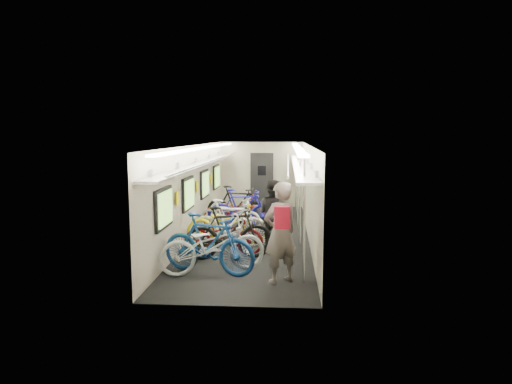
# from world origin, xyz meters

# --- Properties ---
(train_car_shell) EXTENTS (10.00, 10.00, 10.00)m
(train_car_shell) POSITION_xyz_m (-0.36, 0.71, 1.66)
(train_car_shell) COLOR black
(train_car_shell) RESTS_ON ground
(bicycle_0) EXTENTS (2.21, 1.52, 1.10)m
(bicycle_0) POSITION_xyz_m (-0.48, -3.29, 0.55)
(bicycle_0) COLOR silver
(bicycle_0) RESTS_ON ground
(bicycle_1) EXTENTS (2.03, 1.14, 1.17)m
(bicycle_1) POSITION_xyz_m (-0.56, -3.35, 0.59)
(bicycle_1) COLOR navy
(bicycle_1) RESTS_ON ground
(bicycle_2) EXTENTS (1.78, 0.65, 0.93)m
(bicycle_2) POSITION_xyz_m (-0.46, -1.93, 0.46)
(bicycle_2) COLOR maroon
(bicycle_2) RESTS_ON ground
(bicycle_3) EXTENTS (2.00, 0.98, 1.16)m
(bicycle_3) POSITION_xyz_m (-0.30, -2.28, 0.58)
(bicycle_3) COLOR black
(bicycle_3) RESTS_ON ground
(bicycle_4) EXTENTS (2.06, 1.02, 1.04)m
(bicycle_4) POSITION_xyz_m (-0.50, -1.02, 0.52)
(bicycle_4) COLOR yellow
(bicycle_4) RESTS_ON ground
(bicycle_5) EXTENTS (1.94, 0.73, 1.14)m
(bicycle_5) POSITION_xyz_m (-0.42, -1.16, 0.57)
(bicycle_5) COLOR white
(bicycle_5) RESTS_ON ground
(bicycle_6) EXTENTS (1.91, 1.07, 0.95)m
(bicycle_6) POSITION_xyz_m (-0.63, 0.50, 0.47)
(bicycle_6) COLOR #AFAFB4
(bicycle_6) RESTS_ON ground
(bicycle_7) EXTENTS (1.98, 0.70, 1.17)m
(bicycle_7) POSITION_xyz_m (-0.32, 0.74, 0.58)
(bicycle_7) COLOR navy
(bicycle_7) RESTS_ON ground
(bicycle_8) EXTENTS (1.99, 1.22, 0.99)m
(bicycle_8) POSITION_xyz_m (-0.57, 1.06, 0.49)
(bicycle_8) COLOR maroon
(bicycle_8) RESTS_ON ground
(bicycle_9) EXTENTS (2.03, 1.06, 1.18)m
(bicycle_9) POSITION_xyz_m (-0.54, 1.42, 0.59)
(bicycle_9) COLOR black
(bicycle_9) RESTS_ON ground
(passenger_near) EXTENTS (0.81, 0.75, 1.85)m
(passenger_near) POSITION_xyz_m (0.83, -3.78, 0.93)
(passenger_near) COLOR slate
(passenger_near) RESTS_ON ground
(passenger_mid) EXTENTS (0.99, 0.93, 1.63)m
(passenger_mid) POSITION_xyz_m (0.61, -1.18, 0.81)
(passenger_mid) COLOR black
(passenger_mid) RESTS_ON ground
(backpack) EXTENTS (0.27, 0.17, 0.38)m
(backpack) POSITION_xyz_m (0.86, -4.21, 1.28)
(backpack) COLOR red
(backpack) RESTS_ON passenger_near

